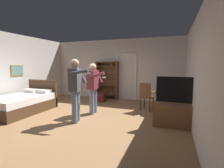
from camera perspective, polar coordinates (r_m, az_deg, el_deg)
ground_plane at (r=5.26m, az=-10.23°, el=-11.16°), size 6.72×6.72×0.00m
wall_back at (r=7.79m, az=1.09°, el=5.07°), size 6.35×0.12×2.77m
wall_left at (r=7.14m, az=-32.57°, el=3.87°), size 0.15×6.21×2.77m
wall_right at (r=4.34m, az=27.51°, el=3.01°), size 0.12×6.21×2.77m
doorway_frame at (r=7.54m, az=5.12°, el=3.77°), size 0.93×0.08×2.13m
bed at (r=6.42m, az=-28.42°, el=-5.81°), size 1.31×2.06×1.02m
bookshelf at (r=7.71m, az=-1.62°, el=1.82°), size 1.05×0.32×1.75m
tv_flatscreen at (r=4.59m, az=22.12°, el=-9.23°), size 1.24×0.40×1.31m
side_table at (r=5.76m, az=16.72°, el=-4.90°), size 0.67×0.67×0.70m
laptop at (r=5.67m, az=16.44°, el=-2.21°), size 0.35×0.36×0.16m
bottle_on_table at (r=5.62m, az=18.21°, el=-1.74°), size 0.06×0.06×0.27m
wooden_chair at (r=5.86m, az=11.81°, el=-3.86°), size 0.52×0.52×0.99m
person_blue_shirt at (r=4.64m, az=-12.50°, el=-0.79°), size 0.71×0.56×1.76m
person_striped_shirt at (r=5.36m, az=-6.51°, el=-0.34°), size 0.69×0.58×1.65m
suitcase_dark at (r=7.24m, az=-4.55°, el=-4.52°), size 0.57×0.37×0.39m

